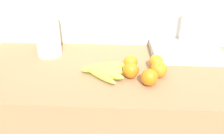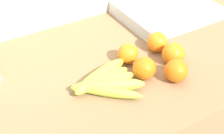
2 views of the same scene
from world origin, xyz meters
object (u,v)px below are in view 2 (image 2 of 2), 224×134
orange_right (174,54)px  orange_far_right (128,54)px  orange_front (144,68)px  orange_back_right (176,71)px  sink_basin (166,10)px  orange_center (158,42)px  banana_bunch (104,82)px

orange_right → orange_far_right: size_ratio=1.09×
orange_right → orange_front: 0.12m
orange_back_right → sink_basin: 0.40m
orange_far_right → orange_center: 0.12m
orange_right → sink_basin: sink_basin is taller
orange_far_right → orange_center: size_ratio=0.98×
orange_far_right → orange_front: orange_front is taller
banana_bunch → orange_center: size_ratio=3.16×
orange_center → sink_basin: (0.18, 0.18, -0.01)m
orange_back_right → orange_front: same height
orange_right → orange_front: bearing=-173.9°
banana_bunch → orange_right: bearing=-1.6°
orange_back_right → orange_far_right: 0.17m
orange_far_right → sink_basin: 0.35m
banana_bunch → orange_back_right: size_ratio=3.05×
banana_bunch → orange_far_right: orange_far_right is taller
orange_right → orange_front: (-0.12, -0.01, -0.00)m
orange_right → orange_far_right: bearing=147.2°
orange_center → sink_basin: bearing=45.8°
banana_bunch → orange_center: orange_center is taller
sink_basin → orange_far_right: bearing=-148.0°
orange_far_right → orange_back_right: bearing=-64.0°
banana_bunch → orange_front: orange_front is taller
orange_far_right → orange_center: orange_center is taller
orange_far_right → sink_basin: size_ratio=0.19×
orange_center → orange_far_right: bearing=-178.4°
orange_center → banana_bunch: bearing=-163.4°
orange_far_right → sink_basin: (0.30, 0.19, -0.01)m
orange_back_right → sink_basin: bearing=56.2°
banana_bunch → orange_right: size_ratio=2.95×
banana_bunch → sink_basin: size_ratio=0.61×
orange_back_right → orange_center: 0.16m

